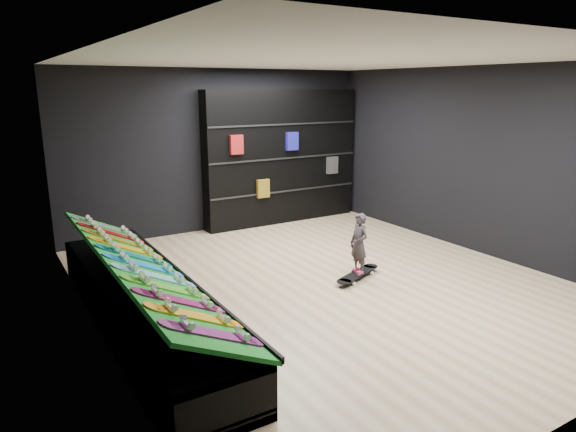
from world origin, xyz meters
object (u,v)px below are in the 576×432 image
floor_skateboard (358,276)px  child (359,255)px  back_shelving (282,157)px  display_rack (142,307)px

floor_skateboard → child: bearing=0.0°
back_shelving → floor_skateboard: size_ratio=3.34×
display_rack → floor_skateboard: display_rack is taller
back_shelving → floor_skateboard: (-0.76, -3.39, -1.27)m
back_shelving → floor_skateboard: bearing=-102.6°
child → back_shelving: bearing=167.3°
display_rack → back_shelving: back_shelving is taller
display_rack → back_shelving: (3.81, 3.32, 1.06)m
floor_skateboard → child: 0.31m
display_rack → back_shelving: 5.17m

